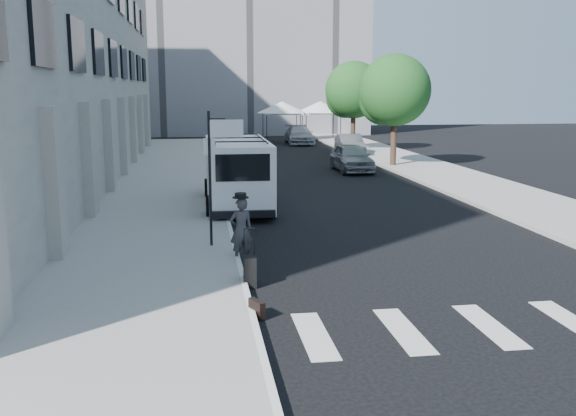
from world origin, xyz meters
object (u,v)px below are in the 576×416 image
object	(u,v)px
parked_car_b	(350,145)
parked_car_c	(299,135)
cargo_van	(237,173)
briefcase	(257,309)
businessman	(241,230)
suitcase	(250,271)
parked_car_a	(352,157)

from	to	relation	value
parked_car_b	parked_car_c	world-z (taller)	parked_car_c
cargo_van	parked_car_b	world-z (taller)	cargo_van
briefcase	parked_car_c	world-z (taller)	parked_car_c
businessman	suitcase	world-z (taller)	businessman
parked_car_b	parked_car_c	distance (m)	9.13
cargo_van	parked_car_b	distance (m)	19.01
suitcase	parked_car_a	world-z (taller)	parked_car_a
cargo_van	briefcase	bearing A→B (deg)	-91.68
parked_car_c	businessman	bearing A→B (deg)	-99.99
briefcase	parked_car_b	size ratio (longest dim) A/B	0.11
parked_car_a	parked_car_c	distance (m)	16.78
briefcase	parked_car_c	xyz separation A→B (m)	(6.90, 37.49, 0.53)
briefcase	parked_car_a	distance (m)	21.83
briefcase	businessman	bearing A→B (deg)	65.46
suitcase	parked_car_a	distance (m)	19.96
businessman	parked_car_a	xyz separation A→B (m)	(6.90, 16.72, -0.08)
parked_car_c	parked_car_b	bearing A→B (deg)	-76.97
briefcase	parked_car_b	bearing A→B (deg)	48.51
businessman	parked_car_c	xyz separation A→B (m)	(6.90, 33.50, -0.10)
parked_car_c	cargo_van	bearing A→B (deg)	-102.36
parked_car_b	cargo_van	bearing A→B (deg)	-111.96
parked_car_a	businessman	bearing A→B (deg)	-111.88
parked_car_b	parked_car_c	bearing A→B (deg)	105.32
businessman	cargo_van	size ratio (longest dim) A/B	0.25
parked_car_b	parked_car_c	xyz separation A→B (m)	(-1.80, 8.95, 0.02)
cargo_van	parked_car_c	world-z (taller)	cargo_van
businessman	parked_car_b	size ratio (longest dim) A/B	0.39
suitcase	cargo_van	size ratio (longest dim) A/B	0.19
suitcase	parked_car_a	bearing A→B (deg)	73.34
businessman	parked_car_b	world-z (taller)	businessman
parked_car_a	parked_car_b	distance (m)	8.04
suitcase	parked_car_c	size ratio (longest dim) A/B	0.26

